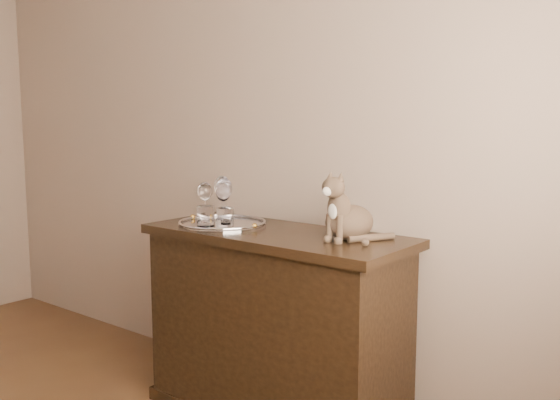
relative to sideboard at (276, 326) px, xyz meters
The scene contains 10 objects.
wall_back 1.15m from the sideboard, 152.68° to the left, with size 4.00×0.10×2.70m, color tan.
sideboard is the anchor object (origin of this frame).
tray 0.52m from the sideboard, behind, with size 0.40×0.40×0.01m, color silver.
wine_glass_a 0.65m from the sideboard, behind, with size 0.08×0.08×0.21m, color white, non-canonical shape.
wine_glass_b 0.63m from the sideboard, behind, with size 0.07×0.07×0.20m, color silver, non-canonical shape.
wine_glass_c 0.67m from the sideboard, behind, with size 0.07×0.07×0.18m, color silver, non-canonical shape.
wine_glass_d 0.61m from the sideboard, behind, with size 0.07×0.07×0.18m, color white, non-canonical shape.
tumbler_a 0.53m from the sideboard, 157.63° to the right, with size 0.08×0.08×0.08m, color white.
tumbler_b 0.58m from the sideboard, 156.23° to the right, with size 0.08×0.08×0.09m, color white.
cat 0.66m from the sideboard, ahead, with size 0.28×0.26×0.28m, color #493D2B, non-canonical shape.
Camera 1 is at (2.27, -0.12, 1.34)m, focal length 40.00 mm.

